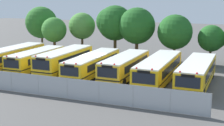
{
  "coord_description": "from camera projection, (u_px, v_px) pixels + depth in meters",
  "views": [
    {
      "loc": [
        15.13,
        -31.85,
        8.66
      ],
      "look_at": [
        2.27,
        0.0,
        1.6
      ],
      "focal_mm": 51.05,
      "sensor_mm": 36.0,
      "label": 1
    }
  ],
  "objects": [
    {
      "name": "school_bus_4",
      "position": [
        125.0,
        66.0,
        34.48
      ],
      "size": [
        2.66,
        9.95,
        2.64
      ],
      "rotation": [
        0.0,
        0.0,
        3.13
      ],
      "color": "yellow",
      "rests_on": "ground_plane"
    },
    {
      "name": "school_bus_3",
      "position": [
        93.0,
        64.0,
        35.84
      ],
      "size": [
        2.58,
        11.02,
        2.51
      ],
      "rotation": [
        0.0,
        0.0,
        3.15
      ],
      "color": "yellow",
      "rests_on": "ground_plane"
    },
    {
      "name": "ground_plane",
      "position": [
        94.0,
        75.0,
        36.22
      ],
      "size": [
        160.0,
        160.0,
        0.0
      ],
      "primitive_type": "plane",
      "color": "#514F4C"
    },
    {
      "name": "school_bus_6",
      "position": [
        197.0,
        73.0,
        31.55
      ],
      "size": [
        2.77,
        11.1,
        2.62
      ],
      "rotation": [
        0.0,
        0.0,
        3.13
      ],
      "color": "yellow",
      "rests_on": "ground_plane"
    },
    {
      "name": "tree_1",
      "position": [
        55.0,
        30.0,
        48.12
      ],
      "size": [
        3.78,
        3.78,
        5.79
      ],
      "color": "#4C3823",
      "rests_on": "ground_plane"
    },
    {
      "name": "school_bus_0",
      "position": [
        10.0,
        57.0,
        39.87
      ],
      "size": [
        2.78,
        11.7,
        2.62
      ],
      "rotation": [
        0.0,
        0.0,
        3.16
      ],
      "color": "yellow",
      "rests_on": "ground_plane"
    },
    {
      "name": "traffic_cone",
      "position": [
        16.0,
        83.0,
        31.55
      ],
      "size": [
        0.49,
        0.49,
        0.64
      ],
      "primitive_type": "cone",
      "color": "#EA5914",
      "rests_on": "ground_plane"
    },
    {
      "name": "tree_5",
      "position": [
        176.0,
        31.0,
        42.2
      ],
      "size": [
        4.65,
        4.65,
        6.52
      ],
      "color": "#4C3823",
      "rests_on": "ground_plane"
    },
    {
      "name": "school_bus_5",
      "position": [
        159.0,
        69.0,
        32.91
      ],
      "size": [
        2.63,
        11.51,
        2.69
      ],
      "rotation": [
        0.0,
        0.0,
        3.14
      ],
      "color": "yellow",
      "rests_on": "ground_plane"
    },
    {
      "name": "tree_3",
      "position": [
        113.0,
        23.0,
        46.77
      ],
      "size": [
        5.37,
        5.17,
        7.6
      ],
      "color": "#4C3823",
      "rests_on": "ground_plane"
    },
    {
      "name": "tree_6",
      "position": [
        213.0,
        39.0,
        41.34
      ],
      "size": [
        3.64,
        3.48,
        5.22
      ],
      "color": "#4C3823",
      "rests_on": "ground_plane"
    },
    {
      "name": "tree_4",
      "position": [
        138.0,
        26.0,
        44.58
      ],
      "size": [
        5.13,
        5.13,
        7.36
      ],
      "color": "#4C3823",
      "rests_on": "ground_plane"
    },
    {
      "name": "school_bus_2",
      "position": [
        65.0,
        60.0,
        37.46
      ],
      "size": [
        2.65,
        9.92,
        2.77
      ],
      "rotation": [
        0.0,
        0.0,
        3.14
      ],
      "color": "yellow",
      "rests_on": "ground_plane"
    },
    {
      "name": "tree_0",
      "position": [
        42.0,
        22.0,
        51.56
      ],
      "size": [
        5.13,
        5.13,
        7.29
      ],
      "color": "#4C3823",
      "rests_on": "ground_plane"
    },
    {
      "name": "school_bus_1",
      "position": [
        36.0,
        59.0,
        38.74
      ],
      "size": [
        2.57,
        9.6,
        2.5
      ],
      "rotation": [
        0.0,
        0.0,
        3.15
      ],
      "color": "yellow",
      "rests_on": "ground_plane"
    },
    {
      "name": "chainlink_fence",
      "position": [
        53.0,
        86.0,
        28.14
      ],
      "size": [
        27.03,
        0.07,
        1.88
      ],
      "color": "#9EA0A3",
      "rests_on": "ground_plane"
    },
    {
      "name": "tree_2",
      "position": [
        82.0,
        26.0,
        49.0
      ],
      "size": [
        4.09,
        4.09,
        6.44
      ],
      "color": "#4C3823",
      "rests_on": "ground_plane"
    }
  ]
}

